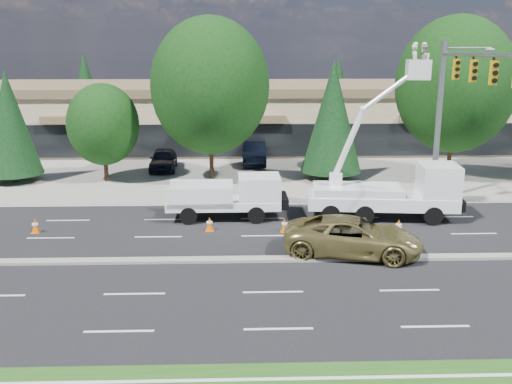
{
  "coord_description": "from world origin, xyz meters",
  "views": [
    {
      "loc": [
        -1.23,
        -22.31,
        8.59
      ],
      "look_at": [
        -0.44,
        2.18,
        2.4
      ],
      "focal_mm": 40.0,
      "sensor_mm": 36.0,
      "label": 1
    }
  ],
  "objects_px": {
    "signal_mast": "(455,99)",
    "minivan": "(353,236)",
    "utility_pickup": "(232,201)",
    "bucket_truck": "(393,184)"
  },
  "relations": [
    {
      "from": "utility_pickup",
      "to": "bucket_truck",
      "type": "bearing_deg",
      "value": -3.02
    },
    {
      "from": "signal_mast",
      "to": "minivan",
      "type": "bearing_deg",
      "value": -134.73
    },
    {
      "from": "bucket_truck",
      "to": "minivan",
      "type": "xyz_separation_m",
      "value": [
        -3.09,
        -5.28,
        -1.02
      ]
    },
    {
      "from": "bucket_truck",
      "to": "utility_pickup",
      "type": "bearing_deg",
      "value": -176.7
    },
    {
      "from": "signal_mast",
      "to": "utility_pickup",
      "type": "distance_m",
      "value": 12.71
    },
    {
      "from": "signal_mast",
      "to": "minivan",
      "type": "height_order",
      "value": "signal_mast"
    },
    {
      "from": "utility_pickup",
      "to": "signal_mast",
      "type": "bearing_deg",
      "value": 3.38
    },
    {
      "from": "signal_mast",
      "to": "bucket_truck",
      "type": "relative_size",
      "value": 1.14
    },
    {
      "from": "minivan",
      "to": "bucket_truck",
      "type": "bearing_deg",
      "value": -17.49
    },
    {
      "from": "utility_pickup",
      "to": "bucket_truck",
      "type": "height_order",
      "value": "bucket_truck"
    }
  ]
}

